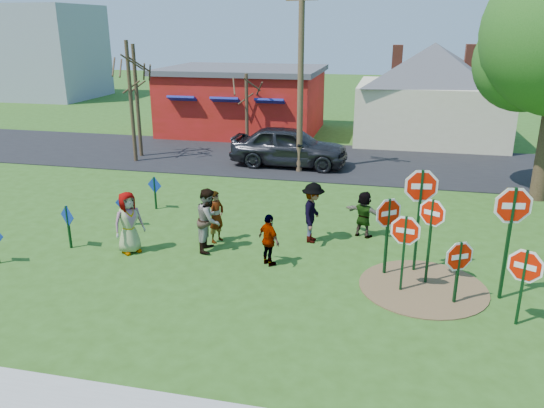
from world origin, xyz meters
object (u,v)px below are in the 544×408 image
at_px(stop_sign_d, 512,215).
at_px(suv, 289,146).
at_px(stop_sign_a, 405,237).
at_px(person_a, 129,223).
at_px(person_b, 216,217).
at_px(stop_sign_b, 421,195).
at_px(stop_sign_c, 431,222).
at_px(utility_pole, 301,73).

bearing_deg(stop_sign_d, suv, 113.07).
relative_size(stop_sign_a, person_a, 1.15).
xyz_separation_m(stop_sign_a, person_b, (-5.49, 2.03, -0.63)).
height_order(stop_sign_b, person_a, stop_sign_b).
distance_m(stop_sign_b, stop_sign_c, 0.88).
xyz_separation_m(stop_sign_b, person_a, (-8.05, -0.54, -1.23)).
bearing_deg(stop_sign_a, utility_pole, 124.42).
xyz_separation_m(stop_sign_d, suv, (-7.42, 11.34, -1.18)).
relative_size(stop_sign_b, person_b, 1.84).
bearing_deg(utility_pole, stop_sign_d, -57.02).
distance_m(stop_sign_c, person_b, 6.35).
distance_m(stop_sign_a, person_a, 7.75).
xyz_separation_m(stop_sign_b, suv, (-5.42, 10.24, -1.18)).
height_order(stop_sign_c, person_a, stop_sign_c).
relative_size(stop_sign_a, stop_sign_b, 0.71).
distance_m(stop_sign_b, utility_pole, 10.75).
xyz_separation_m(person_a, suv, (2.63, 10.77, 0.05)).
distance_m(stop_sign_a, stop_sign_b, 1.47).
height_order(stop_sign_a, stop_sign_c, stop_sign_c).
distance_m(stop_sign_c, suv, 12.35).
distance_m(stop_sign_c, utility_pole, 11.58).
relative_size(stop_sign_b, stop_sign_c, 1.24).
bearing_deg(person_a, stop_sign_d, -55.15).
height_order(stop_sign_b, stop_sign_c, stop_sign_b).
bearing_deg(stop_sign_a, person_a, -173.54).
xyz_separation_m(stop_sign_c, utility_pole, (-5.07, 10.06, 2.70)).
xyz_separation_m(stop_sign_b, utility_pole, (-4.79, 9.36, 2.23)).
bearing_deg(utility_pole, stop_sign_c, -63.25).
relative_size(stop_sign_d, utility_pole, 0.36).
distance_m(person_a, utility_pole, 10.98).
bearing_deg(stop_sign_c, suv, 148.40).
bearing_deg(utility_pole, person_b, -96.96).
bearing_deg(stop_sign_d, stop_sign_c, 156.45).
bearing_deg(stop_sign_b, stop_sign_a, -114.78).
height_order(stop_sign_a, person_b, stop_sign_a).
bearing_deg(stop_sign_a, stop_sign_b, 85.83).
bearing_deg(stop_sign_c, stop_sign_d, 17.45).
relative_size(stop_sign_b, stop_sign_d, 1.00).
distance_m(stop_sign_d, person_a, 10.14).
xyz_separation_m(stop_sign_a, stop_sign_b, (0.35, 1.24, 0.70)).
distance_m(person_a, person_b, 2.58).
xyz_separation_m(stop_sign_a, person_a, (-7.70, 0.71, -0.52)).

